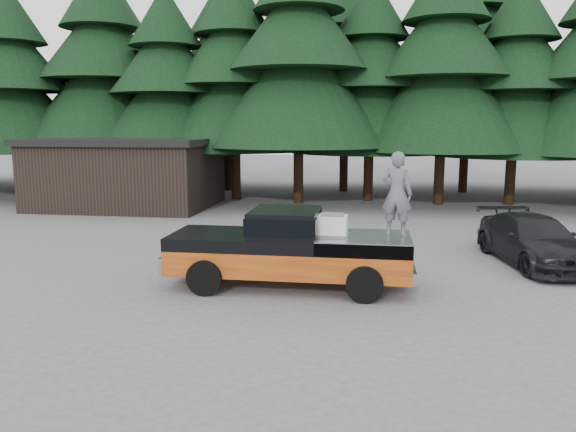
# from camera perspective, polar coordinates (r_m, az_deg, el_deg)

# --- Properties ---
(ground) EXTENTS (120.00, 120.00, 0.00)m
(ground) POSITION_cam_1_polar(r_m,az_deg,el_deg) (14.48, -2.63, -6.55)
(ground) COLOR #4E4E51
(ground) RESTS_ON ground
(pickup_truck) EXTENTS (6.00, 2.04, 1.33)m
(pickup_truck) POSITION_cam_1_polar(r_m,az_deg,el_deg) (13.77, 0.14, -4.51)
(pickup_truck) COLOR #D05F12
(pickup_truck) RESTS_ON ground
(truck_cab) EXTENTS (1.66, 1.90, 0.59)m
(truck_cab) POSITION_cam_1_polar(r_m,az_deg,el_deg) (13.59, -0.27, -0.56)
(truck_cab) COLOR black
(truck_cab) RESTS_ON pickup_truck
(air_compressor) EXTENTS (0.71, 0.59, 0.47)m
(air_compressor) POSITION_cam_1_polar(r_m,az_deg,el_deg) (13.31, 4.52, -1.06)
(air_compressor) COLOR silver
(air_compressor) RESTS_ON pickup_truck
(man_on_bed) EXTENTS (0.83, 0.65, 2.00)m
(man_on_bed) POSITION_cam_1_polar(r_m,az_deg,el_deg) (13.54, 10.99, 2.25)
(man_on_bed) COLOR #545A5B
(man_on_bed) RESTS_ON pickup_truck
(parked_car) EXTENTS (2.79, 5.04, 1.38)m
(parked_car) POSITION_cam_1_polar(r_m,az_deg,el_deg) (17.49, 23.68, -2.25)
(parked_car) COLOR black
(parked_car) RESTS_ON ground
(utility_building) EXTENTS (8.40, 6.40, 3.30)m
(utility_building) POSITION_cam_1_polar(r_m,az_deg,el_deg) (28.31, -15.94, 4.30)
(utility_building) COLOR black
(utility_building) RESTS_ON ground
(treeline) EXTENTS (60.15, 16.05, 17.50)m
(treeline) POSITION_cam_1_polar(r_m,az_deg,el_deg) (31.17, 4.48, 16.20)
(treeline) COLOR black
(treeline) RESTS_ON ground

